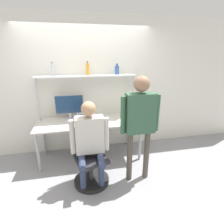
% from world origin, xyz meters
% --- Properties ---
extents(ground_plane, '(12.00, 12.00, 0.00)m').
position_xyz_m(ground_plane, '(0.00, 0.00, 0.00)').
color(ground_plane, gray).
extents(wall_back, '(8.00, 0.06, 2.70)m').
position_xyz_m(wall_back, '(0.00, 0.80, 1.35)').
color(wall_back, silver).
rests_on(wall_back, ground_plane).
extents(desk, '(1.97, 0.75, 0.76)m').
position_xyz_m(desk, '(0.00, 0.40, 0.69)').
color(desk, beige).
rests_on(desk, ground_plane).
extents(shelf_unit, '(1.87, 0.29, 1.60)m').
position_xyz_m(shelf_unit, '(0.00, 0.62, 1.40)').
color(shelf_unit, white).
rests_on(shelf_unit, ground_plane).
extents(monitor, '(0.54, 0.24, 0.48)m').
position_xyz_m(monitor, '(-0.36, 0.61, 1.02)').
color(monitor, '#B7B7BC').
rests_on(monitor, desk).
extents(laptop, '(0.29, 0.21, 0.21)m').
position_xyz_m(laptop, '(-0.09, 0.20, 0.82)').
color(laptop, silver).
rests_on(laptop, desk).
extents(cell_phone, '(0.07, 0.15, 0.01)m').
position_xyz_m(cell_phone, '(0.16, 0.17, 0.77)').
color(cell_phone, '#264C8C').
rests_on(cell_phone, desk).
extents(office_chair, '(0.56, 0.56, 0.91)m').
position_xyz_m(office_chair, '(-0.07, -0.35, 0.28)').
color(office_chair, black).
rests_on(office_chair, ground_plane).
extents(person_seated, '(0.59, 0.47, 1.35)m').
position_xyz_m(person_seated, '(-0.06, -0.39, 0.80)').
color(person_seated, '#2D3856').
rests_on(person_seated, ground_plane).
extents(person_standing, '(0.61, 0.23, 1.70)m').
position_xyz_m(person_standing, '(0.70, -0.44, 1.09)').
color(person_standing, '#4C473D').
rests_on(person_standing, ground_plane).
extents(bottle_clear, '(0.06, 0.06, 0.24)m').
position_xyz_m(bottle_clear, '(-0.61, 0.62, 1.70)').
color(bottle_clear, silver).
rests_on(bottle_clear, shelf_unit).
extents(bottle_blue, '(0.08, 0.08, 0.20)m').
position_xyz_m(bottle_blue, '(0.58, 0.62, 1.69)').
color(bottle_blue, '#335999').
rests_on(bottle_blue, shelf_unit).
extents(bottle_amber, '(0.06, 0.06, 0.25)m').
position_xyz_m(bottle_amber, '(0.02, 0.62, 1.71)').
color(bottle_amber, gold).
rests_on(bottle_amber, shelf_unit).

